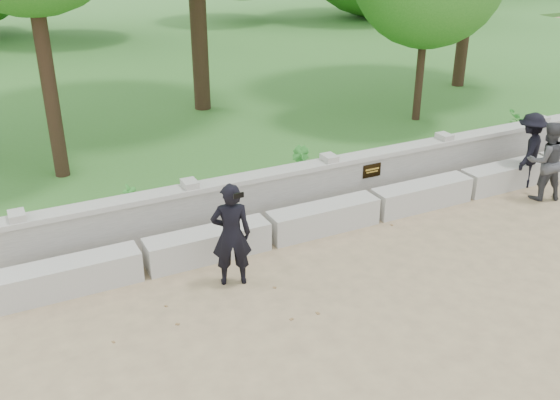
# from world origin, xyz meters

# --- Properties ---
(ground) EXTENTS (80.00, 80.00, 0.00)m
(ground) POSITION_xyz_m (0.00, 0.00, 0.00)
(ground) COLOR tan
(ground) RESTS_ON ground
(lawn) EXTENTS (40.00, 22.00, 0.25)m
(lawn) POSITION_xyz_m (0.00, 14.00, 0.12)
(lawn) COLOR #356A25
(lawn) RESTS_ON ground
(concrete_bench) EXTENTS (11.90, 0.45, 0.45)m
(concrete_bench) POSITION_xyz_m (0.00, 1.90, 0.22)
(concrete_bench) COLOR #B9B7AF
(concrete_bench) RESTS_ON ground
(parapet_wall) EXTENTS (12.50, 0.35, 0.90)m
(parapet_wall) POSITION_xyz_m (0.00, 2.60, 0.46)
(parapet_wall) COLOR #AEACA5
(parapet_wall) RESTS_ON ground
(man_main) EXTENTS (0.64, 0.59, 1.51)m
(man_main) POSITION_xyz_m (-2.94, 1.10, 0.75)
(man_main) COLOR black
(man_main) RESTS_ON ground
(visitor_left) EXTENTS (0.85, 0.75, 1.44)m
(visitor_left) POSITION_xyz_m (3.19, 1.23, 0.72)
(visitor_left) COLOR #38383C
(visitor_left) RESTS_ON ground
(visitor_mid) EXTENTS (1.06, 0.93, 1.42)m
(visitor_mid) POSITION_xyz_m (3.38, 1.80, 0.71)
(visitor_mid) COLOR black
(visitor_mid) RESTS_ON ground
(shrub_a) EXTENTS (0.35, 0.33, 0.56)m
(shrub_a) POSITION_xyz_m (-3.77, 3.30, 0.53)
(shrub_a) COLOR #32882E
(shrub_a) RESTS_ON lawn
(shrub_b) EXTENTS (0.43, 0.47, 0.69)m
(shrub_b) POSITION_xyz_m (-0.66, 3.30, 0.59)
(shrub_b) COLOR #32882E
(shrub_b) RESTS_ON lawn
(shrub_c) EXTENTS (0.76, 0.73, 0.65)m
(shrub_c) POSITION_xyz_m (4.72, 3.30, 0.57)
(shrub_c) COLOR #32882E
(shrub_c) RESTS_ON lawn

